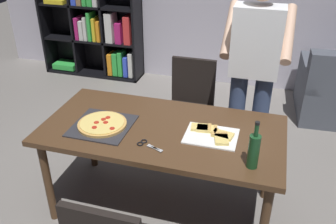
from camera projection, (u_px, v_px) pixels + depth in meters
ground_plane at (163, 206)px, 3.01m from camera, size 12.00×12.00×0.00m
dining_table at (162, 137)px, 2.68m from camera, size 1.72×0.86×0.75m
chair_far_side at (190, 101)px, 3.53m from camera, size 0.42×0.42×0.90m
bookshelf at (91, 8)px, 4.96m from camera, size 1.40×0.35×1.95m
person_serving_pizza at (254, 68)px, 2.97m from camera, size 0.55×0.54×1.75m
pepperoni_pizza_on_tray at (102, 124)px, 2.65m from camera, size 0.41×0.41×0.04m
pizza_slices_on_towel at (212, 134)px, 2.55m from camera, size 0.36×0.28×0.03m
wine_bottle at (254, 150)px, 2.19m from camera, size 0.07×0.07×0.32m
kitchen_scissors at (147, 144)px, 2.45m from camera, size 0.20×0.12×0.01m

